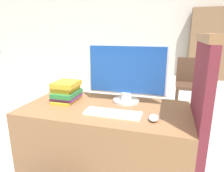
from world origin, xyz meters
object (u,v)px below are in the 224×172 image
at_px(mouse, 154,118).
at_px(far_chair, 190,81).
at_px(monitor, 127,74).
at_px(keyboard, 113,113).
at_px(book_stack, 66,91).

distance_m(mouse, far_chair, 2.27).
distance_m(monitor, far_chair, 2.08).
xyz_separation_m(monitor, far_chair, (0.66, 1.92, -0.46)).
height_order(keyboard, far_chair, far_chair).
xyz_separation_m(book_stack, far_chair, (1.14, 2.03, -0.31)).
bearing_deg(monitor, mouse, -50.53).
bearing_deg(mouse, keyboard, 176.37).
relative_size(keyboard, book_stack, 1.49).
relative_size(mouse, far_chair, 0.11).
xyz_separation_m(keyboard, mouse, (0.28, -0.02, 0.01)).
height_order(keyboard, mouse, mouse).
relative_size(keyboard, far_chair, 0.45).
xyz_separation_m(keyboard, book_stack, (-0.45, 0.17, 0.07)).
bearing_deg(keyboard, monitor, 83.51).
relative_size(mouse, book_stack, 0.38).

